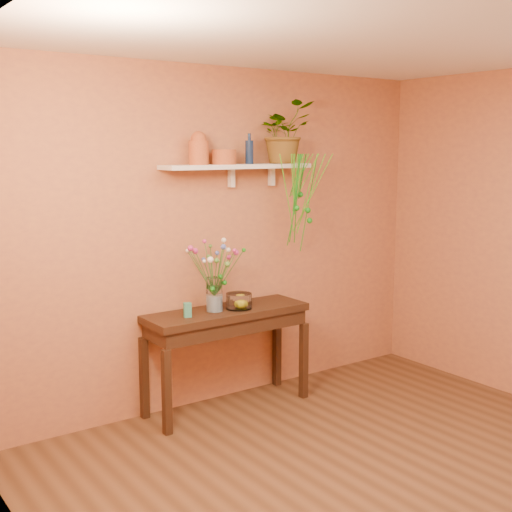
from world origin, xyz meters
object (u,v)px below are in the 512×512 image
terracotta_jug (199,149)px  blue_bottle (249,152)px  spider_plant (284,132)px  glass_bowl (239,302)px  glass_vase (214,297)px  bouquet (215,262)px  sideboard (227,324)px

terracotta_jug → blue_bottle: 0.47m
spider_plant → glass_bowl: size_ratio=2.47×
terracotta_jug → glass_vase: 1.14m
glass_vase → bouquet: 0.27m
sideboard → spider_plant: size_ratio=2.63×
blue_bottle → sideboard: bearing=-160.8°
terracotta_jug → blue_bottle: (0.47, 0.00, -0.02)m
spider_plant → glass_bowl: (-0.54, -0.13, -1.33)m
bouquet → glass_bowl: (0.20, -0.03, -0.33)m
bouquet → glass_vase: bearing=102.6°
glass_bowl → blue_bottle: bearing=34.9°
glass_vase → sideboard: bearing=-2.6°
terracotta_jug → bouquet: bearing=-54.9°
spider_plant → bouquet: (-0.73, -0.10, -0.99)m
blue_bottle → bouquet: blue_bottle is taller
blue_bottle → glass_bowl: size_ratio=1.18×
sideboard → blue_bottle: bearing=19.2°
sideboard → bouquet: 0.52m
terracotta_jug → bouquet: (0.07, -0.10, -0.86)m
glass_vase → blue_bottle: bearing=13.5°
blue_bottle → glass_vase: blue_bottle is taller
blue_bottle → bouquet: size_ratio=0.54×
sideboard → glass_vase: bearing=177.4°
glass_vase → glass_bowl: glass_vase is taller
sideboard → glass_bowl: 0.20m
spider_plant → sideboard: bearing=-171.6°
blue_bottle → spider_plant: (0.34, -0.01, 0.15)m
sideboard → glass_vase: (-0.11, 0.00, 0.23)m
terracotta_jug → spider_plant: 0.82m
spider_plant → bouquet: bearing=-172.1°
bouquet → glass_bowl: 0.39m
spider_plant → bouquet: 1.24m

